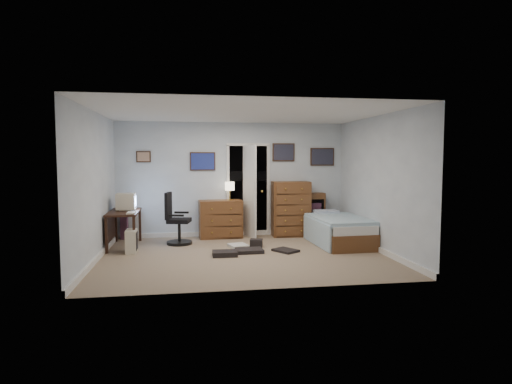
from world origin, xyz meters
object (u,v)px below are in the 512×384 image
office_chair (176,224)px  bed (337,230)px  low_dresser (221,219)px  computer_desk (120,219)px  tall_dresser (291,209)px

office_chair → bed: bearing=3.4°
low_dresser → bed: (2.27, -1.03, -0.12)m
low_dresser → bed: low_dresser is taller
office_chair → bed: 3.23m
office_chair → low_dresser: bearing=43.4°
computer_desk → tall_dresser: 3.61m
computer_desk → low_dresser: 2.12m
low_dresser → bed: size_ratio=0.49×
computer_desk → bed: 4.29m
office_chair → tall_dresser: size_ratio=0.86×
computer_desk → low_dresser: low_dresser is taller
bed → office_chair: bearing=169.9°
computer_desk → office_chair: (1.07, 0.10, -0.13)m
tall_dresser → bed: size_ratio=0.65×
computer_desk → low_dresser: size_ratio=1.33×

